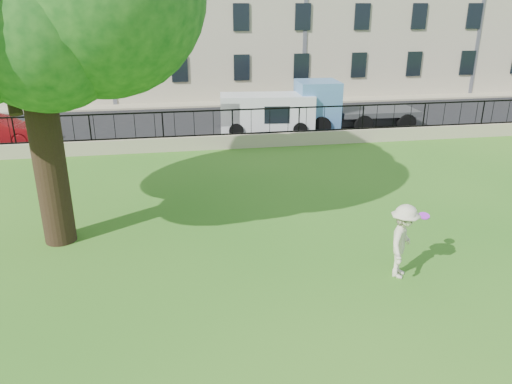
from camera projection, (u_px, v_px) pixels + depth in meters
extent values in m
plane|color=#286C19|center=(301.00, 293.00, 11.15)|extent=(120.00, 120.00, 0.00)
cube|color=tan|center=(233.00, 141.00, 22.09)|extent=(50.00, 0.40, 0.60)
cube|color=black|center=(233.00, 134.00, 21.97)|extent=(50.00, 0.05, 0.06)
cube|color=black|center=(232.00, 110.00, 21.59)|extent=(50.00, 0.05, 0.06)
cube|color=black|center=(222.00, 124.00, 26.52)|extent=(60.00, 9.00, 0.01)
cube|color=tan|center=(213.00, 104.00, 31.29)|extent=(60.00, 1.40, 0.12)
cylinder|color=black|center=(49.00, 162.00, 12.80)|extent=(0.82, 0.82, 4.47)
imported|color=beige|center=(403.00, 241.00, 11.53)|extent=(1.22, 1.33, 1.80)
cylinder|color=#BE2AF0|center=(424.00, 216.00, 12.15)|extent=(0.36, 0.35, 0.12)
cube|color=silver|center=(267.00, 114.00, 24.38)|extent=(4.67, 2.21, 1.89)
cube|color=#5486C4|center=(354.00, 105.00, 25.10)|extent=(5.90, 2.22, 2.45)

